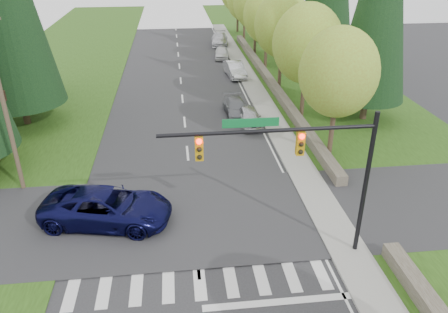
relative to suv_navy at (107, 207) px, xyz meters
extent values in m
cube|color=#254512|center=(17.26, 11.90, -0.86)|extent=(14.00, 110.00, 0.06)
cube|color=#254512|center=(-8.74, 11.90, -0.86)|extent=(14.00, 110.00, 0.06)
cube|color=#28282B|center=(4.26, -0.10, -0.89)|extent=(120.00, 8.00, 0.10)
cube|color=gray|center=(11.16, 13.90, -0.82)|extent=(1.80, 80.00, 0.13)
cube|color=gray|center=(10.31, 13.90, -0.82)|extent=(0.20, 80.00, 0.13)
cube|color=#4C4438|center=(12.86, 21.90, -0.54)|extent=(0.70, 40.00, 0.70)
cylinder|color=black|center=(11.46, -3.60, 2.51)|extent=(0.20, 0.20, 6.80)
cylinder|color=black|center=(7.16, -3.60, 5.31)|extent=(8.60, 0.16, 0.16)
cube|color=#0C662D|center=(6.46, -3.55, 5.66)|extent=(2.20, 0.04, 0.35)
cube|color=#BF8C0C|center=(8.46, -3.60, 4.71)|extent=(0.32, 0.24, 1.00)
sphere|color=#FF0C05|center=(8.46, -3.74, 5.06)|extent=(0.22, 0.22, 0.22)
cube|color=#BF8C0C|center=(4.46, -3.60, 4.71)|extent=(0.32, 0.24, 1.00)
sphere|color=#FF0C05|center=(4.46, -3.74, 5.06)|extent=(0.22, 0.22, 0.22)
cylinder|color=#473828|center=(-5.24, 3.90, 4.11)|extent=(0.24, 0.24, 10.00)
cylinder|color=#38281C|center=(13.46, 5.90, 1.49)|extent=(0.32, 0.32, 4.76)
ellipsoid|color=olive|center=(13.46, 5.90, 4.72)|extent=(4.80, 4.80, 5.52)
cylinder|color=#38281C|center=(13.56, 12.90, 1.58)|extent=(0.32, 0.32, 4.93)
ellipsoid|color=olive|center=(13.56, 12.90, 4.92)|extent=(5.20, 5.20, 5.98)
cylinder|color=#38281C|center=(13.36, 19.90, 1.63)|extent=(0.32, 0.32, 5.04)
ellipsoid|color=olive|center=(13.36, 19.90, 5.05)|extent=(5.00, 5.00, 5.75)
cylinder|color=#38281C|center=(13.46, 26.90, 1.52)|extent=(0.32, 0.32, 4.82)
ellipsoid|color=olive|center=(13.46, 26.90, 4.79)|extent=(5.00, 5.00, 5.75)
cylinder|color=#38281C|center=(13.56, 33.90, 1.69)|extent=(0.32, 0.32, 5.15)
ellipsoid|color=olive|center=(13.56, 33.90, 5.18)|extent=(5.40, 5.40, 6.21)
cylinder|color=#38281C|center=(13.36, 40.90, 1.46)|extent=(0.32, 0.32, 4.70)
cylinder|color=#38281C|center=(13.46, 47.90, 1.60)|extent=(0.32, 0.32, 4.98)
cylinder|color=#38281C|center=(-7.74, 13.90, 0.11)|extent=(0.50, 0.50, 2.00)
cylinder|color=#38281C|center=(-9.74, 19.90, 0.11)|extent=(0.50, 0.50, 2.00)
cylinder|color=#38281C|center=(18.26, 11.90, 0.11)|extent=(0.50, 0.50, 2.00)
cylinder|color=#38281C|center=(19.26, 25.90, 0.11)|extent=(0.50, 0.50, 2.00)
cylinder|color=#38281C|center=(18.26, 39.90, 0.11)|extent=(0.50, 0.50, 2.00)
imported|color=#0B0C38|center=(0.00, 0.00, 0.00)|extent=(6.86, 4.20, 1.78)
imported|color=#B9BABF|center=(9.17, 11.75, -0.23)|extent=(1.58, 3.88, 1.32)
imported|color=slate|center=(8.46, 13.90, -0.25)|extent=(1.94, 4.44, 1.27)
imported|color=silver|center=(9.86, 24.68, -0.13)|extent=(2.01, 4.71, 1.51)
imported|color=silver|center=(9.35, 32.29, -0.23)|extent=(1.99, 4.02, 1.32)
imported|color=silver|center=(9.86, 39.41, -0.14)|extent=(2.56, 5.34, 1.50)
camera|label=1|loc=(3.67, -18.73, 11.99)|focal=35.00mm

